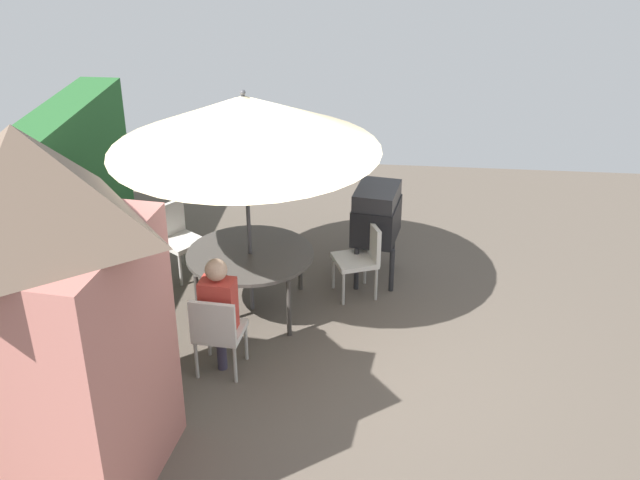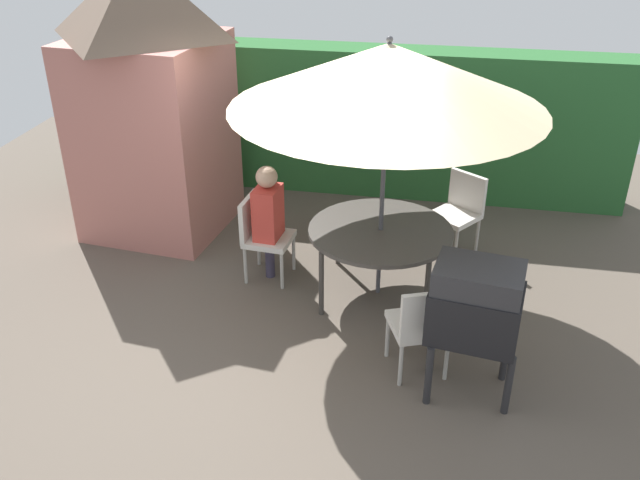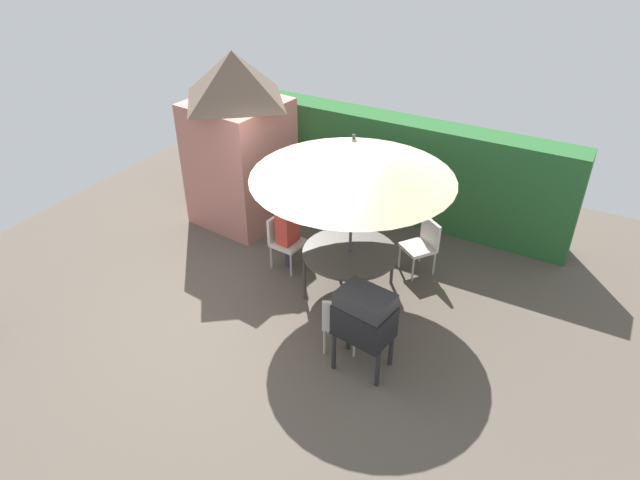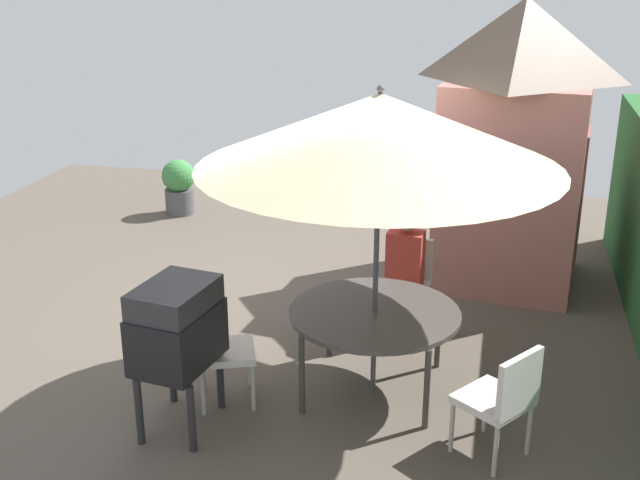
% 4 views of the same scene
% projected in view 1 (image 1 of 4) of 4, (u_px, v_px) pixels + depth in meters
% --- Properties ---
extents(ground_plane, '(11.00, 11.00, 0.00)m').
position_uv_depth(ground_plane, '(325.00, 352.00, 8.25)').
color(ground_plane, brown).
extents(garden_shed, '(1.74, 1.72, 3.10)m').
position_uv_depth(garden_shed, '(45.00, 314.00, 5.96)').
color(garden_shed, '#B26B60').
rests_on(garden_shed, ground).
extents(patio_table, '(1.43, 1.43, 0.73)m').
position_uv_depth(patio_table, '(250.00, 257.00, 8.71)').
color(patio_table, '#47423D').
rests_on(patio_table, ground).
extents(patio_umbrella, '(2.87, 2.87, 2.59)m').
position_uv_depth(patio_umbrella, '(244.00, 123.00, 8.00)').
color(patio_umbrella, '#4C4C51').
rests_on(patio_umbrella, ground).
extents(bbq_grill, '(0.77, 0.60, 1.20)m').
position_uv_depth(bbq_grill, '(376.00, 215.00, 9.30)').
color(bbq_grill, black).
rests_on(bbq_grill, ground).
extents(chair_near_shed, '(0.50, 0.50, 0.90)m').
position_uv_depth(chair_near_shed, '(217.00, 330.00, 7.68)').
color(chair_near_shed, silver).
rests_on(chair_near_shed, ground).
extents(chair_far_side, '(0.60, 0.60, 0.90)m').
position_uv_depth(chair_far_side, '(362.00, 254.00, 9.10)').
color(chair_far_side, silver).
rests_on(chair_far_side, ground).
extents(chair_toward_hedge, '(0.65, 0.65, 0.90)m').
position_uv_depth(chair_toward_hedge, '(176.00, 235.00, 9.56)').
color(chair_toward_hedge, silver).
rests_on(chair_toward_hedge, ground).
extents(person_in_red, '(0.27, 0.36, 1.26)m').
position_uv_depth(person_in_red, '(218.00, 303.00, 7.64)').
color(person_in_red, '#CC3D33').
rests_on(person_in_red, ground).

